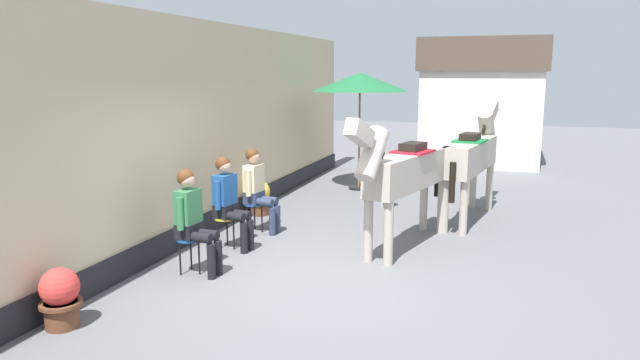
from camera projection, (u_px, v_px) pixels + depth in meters
name	position (u px, v px, depth m)	size (l,w,h in m)	color
ground_plane	(373.00, 222.00, 10.19)	(40.00, 40.00, 0.00)	slate
pub_facade_wall	(199.00, 139.00, 9.28)	(0.34, 14.00, 3.40)	#CCB793
distant_cottage	(482.00, 100.00, 16.31)	(3.40, 2.60, 3.50)	silver
seated_visitor_near	(193.00, 216.00, 7.45)	(0.61, 0.49, 1.39)	#194C99
seated_visitor_middle	(229.00, 198.00, 8.51)	(0.61, 0.48, 1.39)	gold
seated_visitor_far	(257.00, 186.00, 9.41)	(0.61, 0.49, 1.39)	#194C99
saddled_horse_near	(406.00, 172.00, 8.48)	(1.04, 2.93, 2.06)	#B2A899
saddled_horse_far	(472.00, 155.00, 10.17)	(0.81, 2.98, 2.06)	#B2A899
flower_planter_nearest	(60.00, 297.00, 5.94)	(0.43, 0.43, 0.64)	brown
flower_planter_farthest	(259.00, 197.00, 10.62)	(0.43, 0.43, 0.64)	brown
cafe_parasol	(360.00, 83.00, 12.55)	(2.10, 2.10, 2.58)	black
spare_stool_white	(387.00, 187.00, 11.21)	(0.32, 0.32, 0.46)	white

